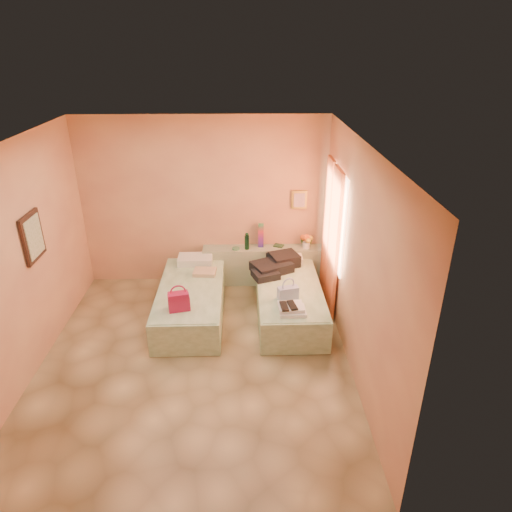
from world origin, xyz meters
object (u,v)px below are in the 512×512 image
at_px(water_bottle, 247,242).
at_px(blue_handbag, 288,293).
at_px(headboard_ledge, 264,265).
at_px(green_book, 279,246).
at_px(flower_vase, 306,240).
at_px(magenta_handbag, 179,301).
at_px(bed_right, 289,300).
at_px(towel_stack, 292,309).
at_px(bed_left, 191,301).

xyz_separation_m(water_bottle, blue_handbag, (0.57, -1.37, -0.19)).
height_order(headboard_ledge, green_book, green_book).
distance_m(headboard_ledge, blue_handbag, 1.47).
bearing_deg(flower_vase, magenta_handbag, -139.37).
height_order(bed_right, towel_stack, towel_stack).
bearing_deg(blue_handbag, water_bottle, 97.56).
bearing_deg(water_bottle, towel_stack, -70.97).
height_order(blue_handbag, towel_stack, blue_handbag).
height_order(green_book, blue_handbag, blue_handbag).
bearing_deg(magenta_handbag, headboard_ledge, 40.77).
height_order(flower_vase, magenta_handbag, flower_vase).
distance_m(bed_left, blue_handbag, 1.50).
distance_m(headboard_ledge, flower_vase, 0.85).
bearing_deg(bed_left, blue_handbag, -15.15).
bearing_deg(water_bottle, flower_vase, 1.16).
relative_size(headboard_ledge, blue_handbag, 7.11).
xyz_separation_m(bed_left, bed_right, (1.47, 0.00, 0.00)).
height_order(bed_left, green_book, green_book).
distance_m(headboard_ledge, magenta_handbag, 2.09).
height_order(headboard_ledge, magenta_handbag, magenta_handbag).
relative_size(bed_right, flower_vase, 6.90).
bearing_deg(towel_stack, blue_handbag, 94.62).
relative_size(green_book, blue_handbag, 0.55).
bearing_deg(water_bottle, bed_right, -58.08).
distance_m(flower_vase, magenta_handbag, 2.53).
bearing_deg(magenta_handbag, green_book, 36.30).
height_order(bed_left, blue_handbag, blue_handbag).
height_order(bed_left, flower_vase, flower_vase).
height_order(magenta_handbag, blue_handbag, magenta_handbag).
distance_m(bed_right, blue_handbag, 0.51).
bearing_deg(towel_stack, headboard_ledge, 99.97).
relative_size(bed_right, magenta_handbag, 7.02).
bearing_deg(flower_vase, towel_stack, -102.64).
relative_size(flower_vase, towel_stack, 0.83).
distance_m(water_bottle, towel_stack, 1.85).
bearing_deg(towel_stack, flower_vase, 77.36).
height_order(bed_right, flower_vase, flower_vase).
distance_m(headboard_ledge, towel_stack, 1.82).
xyz_separation_m(water_bottle, magenta_handbag, (-0.92, -1.62, -0.15)).
xyz_separation_m(headboard_ledge, bed_left, (-1.13, -1.05, -0.08)).
bearing_deg(towel_stack, green_book, 91.94).
xyz_separation_m(flower_vase, blue_handbag, (-0.42, -1.39, -0.20)).
distance_m(green_book, flower_vase, 0.48).
distance_m(bed_left, towel_stack, 1.65).
height_order(headboard_ledge, blue_handbag, blue_handbag).
relative_size(blue_handbag, towel_stack, 0.82).
xyz_separation_m(magenta_handbag, towel_stack, (1.52, -0.11, -0.08)).
distance_m(headboard_ledge, water_bottle, 0.54).
relative_size(headboard_ledge, magenta_handbag, 7.20).
relative_size(bed_left, water_bottle, 7.33).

